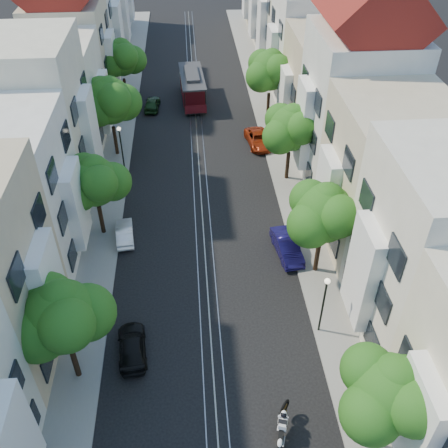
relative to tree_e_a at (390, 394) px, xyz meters
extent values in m
plane|color=black|center=(-7.26, 31.02, -4.40)|extent=(200.00, 200.00, 0.00)
cube|color=gray|center=(-0.01, 31.02, -4.34)|extent=(2.50, 80.00, 0.12)
cube|color=gray|center=(-14.51, 31.02, -4.34)|extent=(2.50, 80.00, 0.12)
cube|color=gray|center=(-7.81, 31.02, -4.39)|extent=(0.06, 80.00, 0.02)
cube|color=gray|center=(-7.26, 31.02, -4.39)|extent=(0.06, 80.00, 0.02)
cube|color=gray|center=(-6.71, 31.02, -4.39)|extent=(0.06, 80.00, 0.02)
cube|color=tan|center=(-7.26, 31.02, -4.40)|extent=(0.08, 80.00, 0.01)
cube|color=white|center=(0.94, -0.98, -0.41)|extent=(0.90, 3.04, 5.23)
cube|color=silver|center=(4.74, 7.02, 1.10)|extent=(7.00, 8.00, 11.00)
cube|color=white|center=(0.94, 7.02, 0.22)|extent=(0.90, 3.04, 6.05)
cube|color=beige|center=(4.74, 15.02, 0.60)|extent=(7.00, 8.00, 10.00)
cube|color=white|center=(0.94, 15.02, -0.20)|extent=(0.90, 3.04, 5.50)
cube|color=silver|center=(4.74, 23.02, 1.60)|extent=(7.00, 8.00, 12.00)
cube|color=white|center=(0.94, 23.02, 0.64)|extent=(0.90, 3.04, 6.60)
cube|color=#C6B28C|center=(4.74, 31.02, 0.10)|extent=(7.00, 8.00, 9.00)
cube|color=white|center=(0.94, 31.02, -0.62)|extent=(0.90, 3.04, 4.95)
cube|color=white|center=(4.74, 39.02, 0.85)|extent=(7.00, 8.00, 10.50)
cube|color=white|center=(0.94, 39.02, 0.01)|extent=(0.90, 3.04, 5.78)
cube|color=beige|center=(4.74, 47.02, 1.35)|extent=(7.00, 8.00, 11.50)
cube|color=white|center=(0.94, 47.02, 0.43)|extent=(0.90, 3.04, 6.32)
cube|color=silver|center=(4.74, 55.02, 0.35)|extent=(7.00, 8.00, 9.50)
cube|color=white|center=(0.94, 55.02, -0.41)|extent=(0.90, 3.04, 5.23)
cube|color=white|center=(-15.46, 7.02, 0.13)|extent=(0.90, 3.04, 5.93)
cube|color=white|center=(-19.26, 15.02, 0.50)|extent=(7.00, 8.00, 9.80)
cube|color=white|center=(-15.46, 15.02, -0.28)|extent=(0.90, 3.04, 5.39)
cube|color=beige|center=(-19.26, 23.02, 1.48)|extent=(7.00, 8.00, 11.76)
cube|color=white|center=(-15.46, 23.02, 0.54)|extent=(0.90, 3.04, 6.47)
cube|color=silver|center=(-19.26, 31.02, 0.01)|extent=(7.00, 8.00, 8.82)
cube|color=white|center=(-15.46, 31.02, -0.69)|extent=(0.90, 3.04, 4.85)
cube|color=beige|center=(-19.26, 39.02, 0.75)|extent=(7.00, 8.00, 10.29)
cube|color=white|center=(-15.46, 39.02, -0.08)|extent=(0.90, 3.04, 5.66)
cube|color=silver|center=(-19.26, 47.02, 1.24)|extent=(7.00, 8.00, 11.27)
cube|color=white|center=(-15.46, 47.02, 0.34)|extent=(0.90, 3.04, 6.20)
cube|color=#C6B28C|center=(-19.26, 55.02, 0.26)|extent=(7.00, 8.00, 9.31)
cube|color=white|center=(-15.46, 55.02, -0.49)|extent=(0.90, 3.04, 5.12)
cylinder|color=black|center=(-0.06, 0.02, -3.14)|extent=(0.30, 0.30, 2.27)
sphere|color=#1F5415|center=(-0.06, 0.02, 0.08)|extent=(3.38, 3.38, 3.38)
sphere|color=#1F5415|center=(1.04, 0.52, -0.32)|extent=(2.70, 2.70, 2.70)
sphere|color=#1F5415|center=(-1.01, -0.68, -0.22)|extent=(2.64, 2.64, 2.64)
sphere|color=#1F5415|center=(0.04, 0.12, 0.98)|extent=(2.03, 2.03, 2.03)
cylinder|color=black|center=(-0.06, 12.02, -3.05)|extent=(0.30, 0.30, 2.45)
sphere|color=#1F5415|center=(-0.06, 12.02, 0.41)|extent=(3.64, 3.64, 3.64)
sphere|color=#1F5415|center=(1.04, 12.52, 0.01)|extent=(2.91, 2.91, 2.91)
sphere|color=#1F5415|center=(-1.01, 11.32, 0.11)|extent=(2.84, 2.84, 2.84)
sphere|color=#1F5415|center=(0.04, 12.12, 1.31)|extent=(2.18, 2.18, 2.18)
cylinder|color=black|center=(-0.06, 23.02, -3.09)|extent=(0.30, 0.30, 2.38)
sphere|color=#1F5415|center=(-0.06, 23.02, 0.28)|extent=(3.54, 3.54, 3.54)
sphere|color=#1F5415|center=(1.04, 23.52, -0.12)|extent=(2.83, 2.83, 2.83)
sphere|color=#1F5415|center=(-1.01, 22.32, -0.02)|extent=(2.76, 2.76, 2.76)
sphere|color=#1F5415|center=(0.04, 23.12, 1.18)|extent=(2.12, 2.12, 2.12)
cylinder|color=black|center=(-0.06, 34.02, -3.02)|extent=(0.30, 0.30, 2.52)
sphere|color=#1F5415|center=(-0.06, 34.02, 0.55)|extent=(3.74, 3.74, 3.74)
sphere|color=#1F5415|center=(1.04, 34.52, 0.15)|extent=(3.00, 3.00, 3.00)
sphere|color=#1F5415|center=(-1.01, 33.32, 0.25)|extent=(2.92, 2.92, 2.92)
sphere|color=#1F5415|center=(0.04, 34.12, 1.45)|extent=(2.25, 2.25, 2.25)
cylinder|color=black|center=(-14.46, 5.02, -3.05)|extent=(0.30, 0.30, 2.45)
sphere|color=#1F5415|center=(-14.46, 5.02, 0.41)|extent=(3.64, 3.64, 3.64)
sphere|color=#1F5415|center=(-13.36, 5.52, 0.01)|extent=(2.91, 2.91, 2.91)
sphere|color=#1F5415|center=(-15.41, 4.32, 0.11)|extent=(2.84, 2.84, 2.84)
sphere|color=#1F5415|center=(-14.36, 5.12, 1.31)|extent=(2.18, 2.18, 2.18)
cylinder|color=black|center=(-14.46, 17.02, -3.14)|extent=(0.30, 0.30, 2.27)
sphere|color=#1F5415|center=(-14.46, 17.02, 0.08)|extent=(3.38, 3.38, 3.38)
sphere|color=#1F5415|center=(-13.36, 17.52, -0.32)|extent=(2.70, 2.70, 2.70)
sphere|color=#1F5415|center=(-15.41, 16.32, -0.22)|extent=(2.64, 2.64, 2.64)
sphere|color=#1F5415|center=(-14.36, 17.12, 0.98)|extent=(2.03, 2.03, 2.03)
cylinder|color=black|center=(-14.46, 28.02, -2.97)|extent=(0.30, 0.30, 2.62)
sphere|color=#1F5415|center=(-14.46, 28.02, 0.75)|extent=(3.90, 3.90, 3.90)
sphere|color=#1F5415|center=(-13.36, 28.52, 0.35)|extent=(3.12, 3.12, 3.12)
sphere|color=#1F5415|center=(-15.41, 27.32, 0.45)|extent=(3.04, 3.04, 3.04)
sphere|color=#1F5415|center=(-14.36, 28.12, 1.65)|extent=(2.34, 2.34, 2.34)
cylinder|color=black|center=(-14.46, 39.02, -3.09)|extent=(0.30, 0.30, 2.38)
sphere|color=#1F5415|center=(-14.46, 39.02, 0.28)|extent=(3.54, 3.54, 3.54)
sphere|color=#1F5415|center=(-13.36, 39.52, -0.12)|extent=(2.83, 2.83, 2.83)
sphere|color=#1F5415|center=(-15.41, 38.32, -0.02)|extent=(2.76, 2.76, 2.76)
sphere|color=#1F5415|center=(-14.36, 39.12, 1.18)|extent=(2.12, 2.12, 2.12)
cylinder|color=black|center=(-0.96, 7.02, -2.28)|extent=(0.12, 0.12, 4.00)
sphere|color=#FFF2CC|center=(-0.96, 7.02, -0.28)|extent=(0.32, 0.32, 0.32)
cylinder|color=black|center=(-13.56, 25.02, -2.28)|extent=(0.12, 0.12, 4.00)
sphere|color=#FFF2CC|center=(-13.56, 25.02, -0.28)|extent=(0.32, 0.32, 0.32)
torus|color=black|center=(-4.31, 0.47, -4.07)|extent=(0.39, 0.83, 0.82)
torus|color=black|center=(-3.91, 1.81, -3.49)|extent=(0.61, 0.71, 0.80)
ellipsoid|color=white|center=(-4.12, 1.11, -3.58)|extent=(0.78, 1.20, 0.90)
ellipsoid|color=white|center=(-4.19, 0.87, -3.34)|extent=(0.56, 0.69, 0.51)
cube|color=black|center=(-4.33, 0.42, -3.51)|extent=(0.39, 0.63, 0.34)
cube|color=silver|center=(-4.20, 0.83, -3.25)|extent=(0.53, 0.70, 0.34)
sphere|color=black|center=(-4.10, 1.17, -3.10)|extent=(0.29, 0.29, 0.29)
cube|color=black|center=(-7.42, 38.54, -3.97)|extent=(2.58, 7.64, 0.28)
cube|color=#4E0D13|center=(-7.42, 38.54, -2.84)|extent=(2.52, 4.83, 2.26)
cube|color=beige|center=(-7.42, 38.54, -2.00)|extent=(2.57, 4.88, 0.57)
cube|color=#2D2D30|center=(-7.42, 38.54, -1.62)|extent=(2.76, 7.65, 0.17)
cube|color=#2D2D30|center=(-7.42, 38.54, -1.38)|extent=(1.55, 4.30, 0.33)
imported|color=#110D41|center=(-1.66, 13.83, -3.75)|extent=(1.90, 4.09, 1.30)
imported|color=maroon|center=(-1.66, 28.77, -3.81)|extent=(2.47, 4.44, 1.18)
imported|color=black|center=(-11.66, 6.32, -3.85)|extent=(1.91, 3.89, 1.09)
imported|color=white|center=(-12.86, 16.28, -3.85)|extent=(1.55, 3.43, 1.09)
imported|color=black|center=(-11.66, 36.97, -3.79)|extent=(1.69, 3.66, 1.21)
camera|label=1|loc=(-7.89, -11.27, 18.77)|focal=40.00mm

